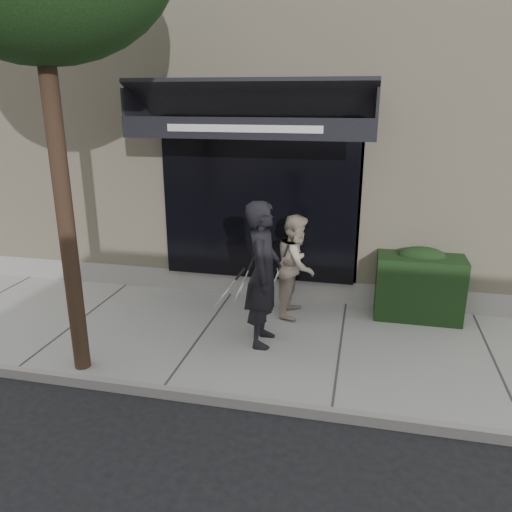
# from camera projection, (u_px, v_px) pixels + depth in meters

# --- Properties ---
(ground) EXTENTS (80.00, 80.00, 0.00)m
(ground) POSITION_uv_depth(u_px,v_px,m) (340.00, 353.00, 6.99)
(ground) COLOR black
(ground) RESTS_ON ground
(sidewalk) EXTENTS (20.00, 3.00, 0.12)m
(sidewalk) POSITION_uv_depth(u_px,v_px,m) (340.00, 349.00, 6.97)
(sidewalk) COLOR #A3A39E
(sidewalk) RESTS_ON ground
(curb) EXTENTS (20.00, 0.10, 0.14)m
(curb) POSITION_uv_depth(u_px,v_px,m) (331.00, 414.00, 5.53)
(curb) COLOR gray
(curb) RESTS_ON ground
(building_facade) EXTENTS (14.30, 8.04, 5.64)m
(building_facade) POSITION_uv_depth(u_px,v_px,m) (360.00, 130.00, 10.76)
(building_facade) COLOR beige
(building_facade) RESTS_ON ground
(hedge) EXTENTS (1.30, 0.70, 1.14)m
(hedge) POSITION_uv_depth(u_px,v_px,m) (419.00, 284.00, 7.72)
(hedge) COLOR black
(hedge) RESTS_ON sidewalk
(pedestrian_front) EXTENTS (0.83, 0.93, 2.03)m
(pedestrian_front) POSITION_uv_depth(u_px,v_px,m) (263.00, 275.00, 6.75)
(pedestrian_front) COLOR black
(pedestrian_front) RESTS_ON sidewalk
(pedestrian_back) EXTENTS (0.68, 0.82, 1.61)m
(pedestrian_back) POSITION_uv_depth(u_px,v_px,m) (296.00, 265.00, 7.75)
(pedestrian_back) COLOR #BBAB95
(pedestrian_back) RESTS_ON sidewalk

